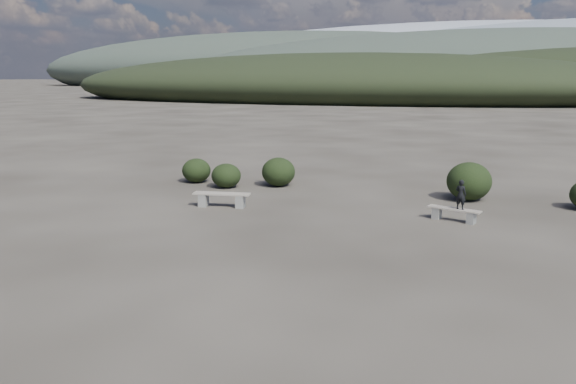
% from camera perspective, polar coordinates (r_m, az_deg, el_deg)
% --- Properties ---
extents(ground, '(1200.00, 1200.00, 0.00)m').
position_cam_1_polar(ground, '(13.95, -3.96, -7.26)').
color(ground, '#2B2721').
rests_on(ground, ground).
extents(bench_left, '(2.06, 0.82, 0.50)m').
position_cam_1_polar(bench_left, '(19.85, -6.75, -0.66)').
color(bench_left, slate).
rests_on(bench_left, ground).
extents(bench_right, '(1.70, 0.75, 0.42)m').
position_cam_1_polar(bench_right, '(18.56, 16.49, -2.10)').
color(bench_right, slate).
rests_on(bench_right, ground).
extents(seated_person, '(0.40, 0.32, 0.94)m').
position_cam_1_polar(seated_person, '(18.37, 17.15, -0.25)').
color(seated_person, black).
rests_on(seated_person, bench_right).
extents(shrub_a, '(1.22, 1.22, 1.00)m').
position_cam_1_polar(shrub_a, '(23.27, -6.30, 1.67)').
color(shrub_a, black).
rests_on(shrub_a, ground).
extents(shrub_b, '(1.40, 1.40, 1.20)m').
position_cam_1_polar(shrub_b, '(23.45, -0.98, 2.06)').
color(shrub_b, black).
rests_on(shrub_b, ground).
extents(shrub_d, '(1.62, 1.62, 1.42)m').
position_cam_1_polar(shrub_d, '(21.78, 17.91, 1.04)').
color(shrub_d, black).
rests_on(shrub_d, ground).
extents(shrub_f, '(1.23, 1.23, 1.04)m').
position_cam_1_polar(shrub_f, '(24.59, -9.29, 2.17)').
color(shrub_f, black).
rests_on(shrub_f, ground).
extents(mountain_ridges, '(500.00, 400.00, 56.00)m').
position_cam_1_polar(mountain_ridges, '(351.33, 19.08, 12.12)').
color(mountain_ridges, black).
rests_on(mountain_ridges, ground).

